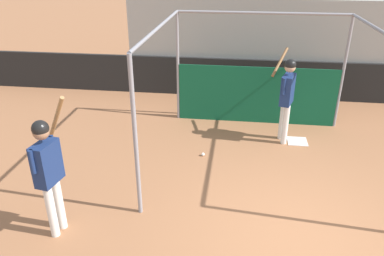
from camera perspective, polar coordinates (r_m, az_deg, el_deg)
ground_plane at (r=6.11m, az=16.19°, el=-16.30°), size 60.00×60.00×0.00m
outfield_wall at (r=11.26m, az=12.61°, el=7.23°), size 24.00×0.12×1.13m
bleacher_section at (r=12.65m, az=12.44°, el=13.15°), size 8.70×3.20×2.81m
batting_cage at (r=8.70m, az=10.11°, el=6.42°), size 4.00×4.02×2.72m
home_plate at (r=8.92m, az=15.74°, el=-1.96°), size 0.44×0.44×0.02m
player_batter at (r=8.42m, az=14.28°, el=5.31°), size 0.55×0.95×2.02m
player_waiting at (r=5.78m, az=-21.09°, el=-5.53°), size 0.50×0.80×2.18m
baseball at (r=7.99m, az=1.69°, el=-4.03°), size 0.07×0.07×0.07m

